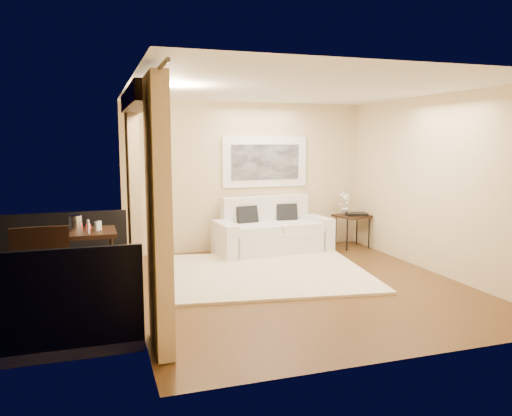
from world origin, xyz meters
TOP-DOWN VIEW (x-y plane):
  - floor at (0.00, 0.00)m, footprint 5.00×5.00m
  - room_shell at (-2.13, 0.00)m, footprint 5.00×6.40m
  - balcony at (-3.31, 0.00)m, footprint 1.81×2.60m
  - curtains at (-2.11, 0.00)m, footprint 0.16×4.80m
  - artwork at (0.34, 2.46)m, footprint 1.62×0.07m
  - rug at (-0.26, 0.73)m, footprint 3.39×3.06m
  - sofa at (0.33, 2.09)m, footprint 2.14×1.06m
  - side_table at (1.93, 2.00)m, footprint 0.70×0.70m
  - tray at (1.97, 1.93)m, footprint 0.44×0.37m
  - orchid at (1.82, 2.11)m, footprint 0.27×0.21m
  - bistro_table at (-2.79, 0.54)m, footprint 0.73×0.73m
  - balcony_chair_far at (-3.21, -0.10)m, footprint 0.47×0.47m
  - balcony_chair_near at (-3.36, -0.39)m, footprint 0.50×0.50m
  - ice_bucket at (-2.94, 0.61)m, footprint 0.18×0.18m
  - candle at (-2.78, 0.66)m, footprint 0.06×0.06m
  - vase at (-2.77, 0.32)m, footprint 0.04×0.04m
  - glass_a at (-2.67, 0.49)m, footprint 0.06×0.06m
  - glass_b at (-2.64, 0.56)m, footprint 0.06×0.06m

SIDE VIEW (x-z plane):
  - floor at x=0.00m, z-range 0.00..0.00m
  - rug at x=-0.26m, z-range 0.00..0.04m
  - balcony at x=-3.31m, z-range -0.41..0.76m
  - sofa at x=0.33m, z-range -0.15..0.85m
  - side_table at x=1.93m, z-range 0.25..0.87m
  - balcony_chair_far at x=-3.21m, z-range 0.09..1.13m
  - balcony_chair_near at x=-3.36m, z-range 0.09..1.15m
  - tray at x=1.97m, z-range 0.62..0.67m
  - bistro_table at x=-2.79m, z-range 0.34..1.19m
  - orchid at x=1.82m, z-range 0.62..1.07m
  - candle at x=-2.78m, z-range 0.84..0.91m
  - glass_a at x=-2.67m, z-range 0.84..0.96m
  - glass_b at x=-2.64m, z-range 0.84..0.96m
  - vase at x=-2.77m, z-range 0.84..1.02m
  - ice_bucket at x=-2.94m, z-range 0.84..1.04m
  - curtains at x=-2.11m, z-range 0.02..2.66m
  - artwork at x=0.34m, z-range 1.16..2.08m
  - room_shell at x=-2.13m, z-range 0.02..5.02m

